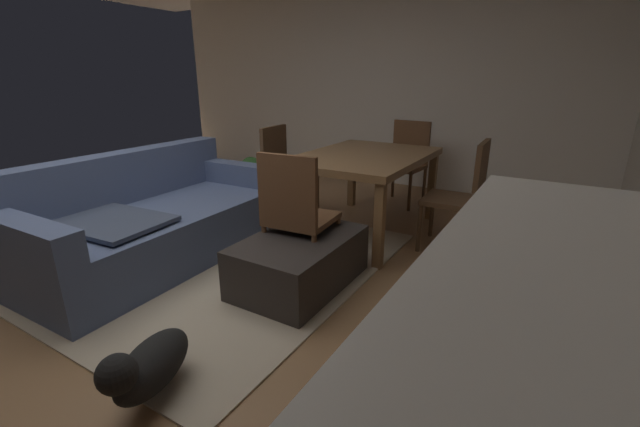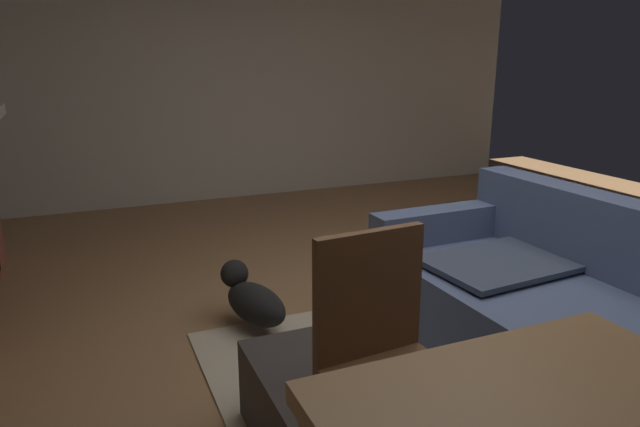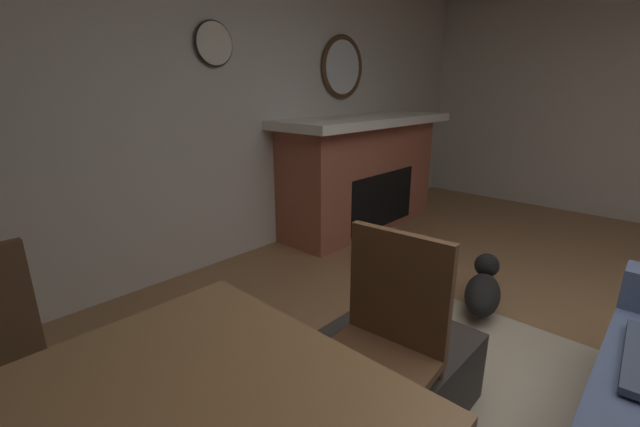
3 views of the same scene
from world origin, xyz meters
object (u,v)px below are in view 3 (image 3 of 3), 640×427
Objects in this scene: fireplace at (362,173)px; small_dog at (483,289)px; round_wall_mirror at (342,67)px; wall_clock at (214,44)px; ottoman_coffee_table at (375,387)px; dining_chair_west at (383,336)px; tv_remote at (370,379)px.

fireplace reaches higher than small_dog.
round_wall_mirror is 1.53m from wall_clock.
ottoman_coffee_table is 1.72× the size of small_dog.
dining_chair_west is 1.38m from small_dog.
round_wall_mirror is at bearing 180.00° from wall_clock.
fireplace reaches higher than tv_remote.
wall_clock is at bearing -126.90° from tv_remote.
tv_remote is (2.32, 2.10, -1.28)m from round_wall_mirror.
round_wall_mirror reaches higher than wall_clock.
fireplace is 3.39× the size of round_wall_mirror.
fireplace is at bearing 90.00° from round_wall_mirror.
tv_remote is at bearing 4.25° from small_dog.
tv_remote reaches higher than ottoman_coffee_table.
round_wall_mirror is 2.64m from small_dog.
round_wall_mirror is 3.29m from ottoman_coffee_table.
small_dog reaches higher than ottoman_coffee_table.
fireplace is at bearing -158.13° from tv_remote.
ottoman_coffee_table is at bearing 0.77° from small_dog.
dining_chair_west is at bearing 43.19° from round_wall_mirror.
round_wall_mirror is 1.15× the size of small_dog.
fireplace is at bearing -140.95° from dining_chair_west.
small_dog is (0.90, 2.00, -1.48)m from round_wall_mirror.
ottoman_coffee_table is at bearing 43.13° from round_wall_mirror.
round_wall_mirror is at bearing -136.81° from dining_chair_west.
round_wall_mirror is 0.68× the size of dining_chair_west.
small_dog is at bearing -179.23° from ottoman_coffee_table.
wall_clock reaches higher than fireplace.
wall_clock reaches higher than tv_remote.
dining_chair_west is (2.23, 1.81, -0.07)m from fireplace.
tv_remote is at bearing 42.20° from round_wall_mirror.
ottoman_coffee_table is 1.25m from small_dog.
small_dog is (0.90, 1.71, -0.41)m from fireplace.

